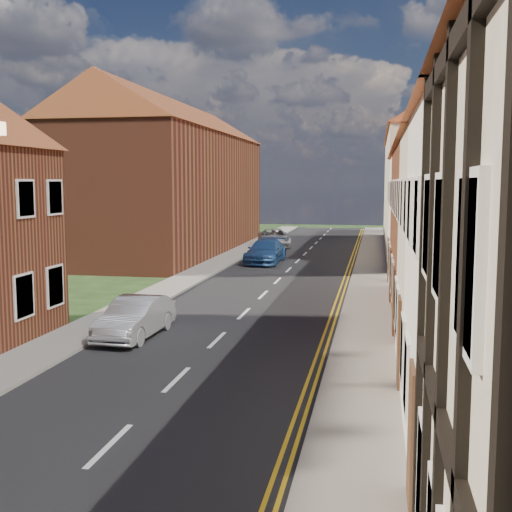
{
  "coord_description": "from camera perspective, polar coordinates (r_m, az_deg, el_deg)",
  "views": [
    {
      "loc": [
        4.72,
        7.47,
        4.79
      ],
      "look_at": [
        0.58,
        29.32,
        2.23
      ],
      "focal_mm": 45.0,
      "sensor_mm": 36.0,
      "label": 1
    }
  ],
  "objects": [
    {
      "name": "car_far",
      "position": [
        38.06,
        0.86,
        0.4
      ],
      "size": [
        2.09,
        4.84,
        1.39
      ],
      "primitive_type": "imported",
      "rotation": [
        0.0,
        0.0,
        -0.03
      ],
      "color": "navy",
      "rests_on": "ground"
    },
    {
      "name": "cottage_r_cream_far",
      "position": [
        32.55,
        18.92,
        5.66
      ],
      "size": [
        8.3,
        6.0,
        9.0
      ],
      "color": "white",
      "rests_on": "ground"
    },
    {
      "name": "road",
      "position": [
        23.51,
        -1.08,
        -5.16
      ],
      "size": [
        7.0,
        90.0,
        0.02
      ],
      "primitive_type": "cube",
      "color": "black",
      "rests_on": "ground"
    },
    {
      "name": "car_distant",
      "position": [
        47.49,
        1.6,
        1.6
      ],
      "size": [
        3.26,
        5.23,
        1.35
      ],
      "primitive_type": "imported",
      "rotation": [
        0.0,
        0.0,
        0.22
      ],
      "color": "#ACADB4",
      "rests_on": "ground"
    },
    {
      "name": "car_mid",
      "position": [
        20.27,
        -10.68,
        -5.4
      ],
      "size": [
        1.45,
        3.83,
        1.25
      ],
      "primitive_type": "imported",
      "rotation": [
        0.0,
        0.0,
        -0.03
      ],
      "color": "#B3B5BB",
      "rests_on": "ground"
    },
    {
      "name": "block_right_far",
      "position": [
        47.75,
        16.36,
        6.92
      ],
      "size": [
        8.3,
        24.2,
        10.5
      ],
      "color": "#B9B19C",
      "rests_on": "ground"
    },
    {
      "name": "cottage_r_white_far",
      "position": [
        27.21,
        20.52,
        5.5
      ],
      "size": [
        8.3,
        5.2,
        9.0
      ],
      "color": "brown",
      "rests_on": "ground"
    },
    {
      "name": "pavement_left",
      "position": [
        24.76,
        -11.13,
        -4.57
      ],
      "size": [
        1.8,
        90.0,
        0.12
      ],
      "primitive_type": "cube",
      "color": "slate",
      "rests_on": "ground"
    },
    {
      "name": "pavement_right",
      "position": [
        23.02,
        9.75,
        -5.38
      ],
      "size": [
        1.8,
        90.0,
        0.12
      ],
      "primitive_type": "cube",
      "color": "slate",
      "rests_on": "ground"
    },
    {
      "name": "block_left_far",
      "position": [
        44.78,
        -7.57,
        7.16
      ],
      "size": [
        8.3,
        24.2,
        10.5
      ],
      "color": "brown",
      "rests_on": "ground"
    }
  ]
}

